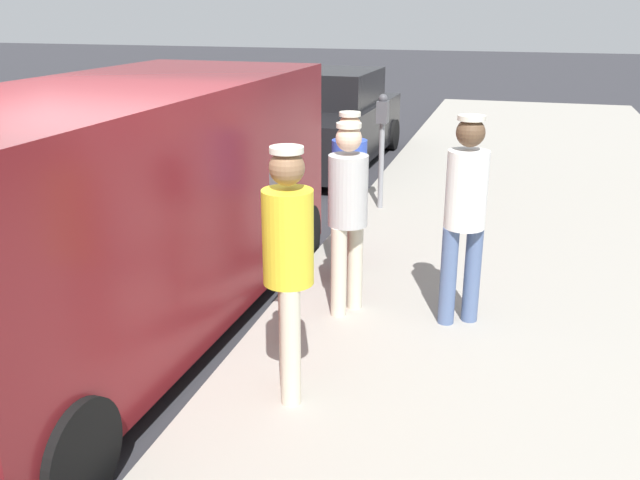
# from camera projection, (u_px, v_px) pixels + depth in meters

# --- Properties ---
(ground_plane) EXTENTS (80.00, 80.00, 0.00)m
(ground_plane) POSITION_uv_depth(u_px,v_px,m) (111.00, 361.00, 5.61)
(ground_plane) COLOR #2D2D33
(sidewalk_slab) EXTENTS (5.00, 32.00, 0.15)m
(sidewalk_slab) POSITION_uv_depth(u_px,v_px,m) (561.00, 421.00, 4.69)
(sidewalk_slab) COLOR #9E998E
(sidewalk_slab) RESTS_ON ground
(parking_meter_near) EXTENTS (0.14, 0.18, 1.52)m
(parking_meter_near) POSITION_uv_depth(u_px,v_px,m) (283.00, 221.00, 5.31)
(parking_meter_near) COLOR gray
(parking_meter_near) RESTS_ON sidewalk_slab
(parking_meter_far) EXTENTS (0.14, 0.18, 1.52)m
(parking_meter_far) POSITION_uv_depth(u_px,v_px,m) (382.00, 132.00, 8.98)
(parking_meter_far) COLOR gray
(parking_meter_far) RESTS_ON sidewalk_slab
(pedestrian_in_yellow) EXTENTS (0.34, 0.34, 1.78)m
(pedestrian_in_yellow) POSITION_uv_depth(u_px,v_px,m) (288.00, 259.00, 4.54)
(pedestrian_in_yellow) COLOR beige
(pedestrian_in_yellow) RESTS_ON sidewalk_slab
(pedestrian_in_gray) EXTENTS (0.34, 0.34, 1.69)m
(pedestrian_in_gray) POSITION_uv_depth(u_px,v_px,m) (348.00, 207.00, 5.87)
(pedestrian_in_gray) COLOR beige
(pedestrian_in_gray) RESTS_ON sidewalk_slab
(pedestrian_in_blue) EXTENTS (0.34, 0.36, 1.66)m
(pedestrian_in_blue) POSITION_uv_depth(u_px,v_px,m) (349.00, 186.00, 6.66)
(pedestrian_in_blue) COLOR #726656
(pedestrian_in_blue) RESTS_ON sidewalk_slab
(pedestrian_in_white) EXTENTS (0.34, 0.34, 1.79)m
(pedestrian_in_white) POSITION_uv_depth(u_px,v_px,m) (465.00, 207.00, 5.65)
(pedestrian_in_white) COLOR #4C608C
(pedestrian_in_white) RESTS_ON sidewalk_slab
(parked_van) EXTENTS (2.24, 5.25, 2.15)m
(parked_van) POSITION_uv_depth(u_px,v_px,m) (115.00, 207.00, 5.75)
(parked_van) COLOR maroon
(parked_van) RESTS_ON ground
(parked_sedan_ahead) EXTENTS (2.07, 4.46, 1.65)m
(parked_sedan_ahead) POSITION_uv_depth(u_px,v_px,m) (326.00, 122.00, 12.31)
(parked_sedan_ahead) COLOR black
(parked_sedan_ahead) RESTS_ON ground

